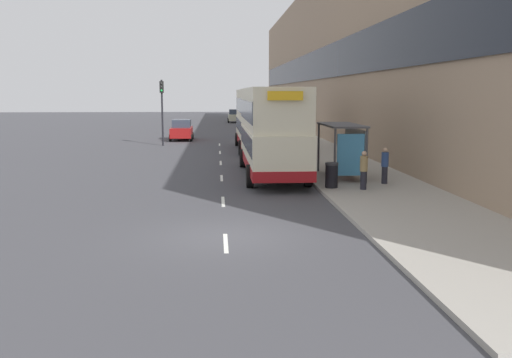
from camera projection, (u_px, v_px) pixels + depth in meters
ground_plane at (225, 236)px, 16.25m from camera, size 220.00×220.00×0.00m
pavement at (287, 135)px, 54.66m from camera, size 5.00×93.00×0.14m
terrace_facade at (329, 58)px, 53.84m from camera, size 3.10×93.00×14.72m
lane_mark_0 at (226, 243)px, 15.52m from camera, size 0.12×2.00×0.01m
lane_mark_1 at (223, 202)px, 21.45m from camera, size 0.12×2.00×0.01m
lane_mark_2 at (222, 178)px, 27.39m from camera, size 0.12×2.00×0.01m
lane_mark_3 at (221, 163)px, 33.32m from camera, size 0.12×2.00×0.01m
lane_mark_4 at (220, 152)px, 39.26m from camera, size 0.12×2.00×0.01m
lane_mark_5 at (219, 145)px, 45.19m from camera, size 0.12×2.00×0.01m
bus_shelter at (346, 141)px, 26.33m from camera, size 1.60×4.20×2.48m
double_decker_bus_near at (272, 130)px, 27.71m from camera, size 2.85×10.65×4.30m
double_decker_bus_ahead at (257, 118)px, 40.46m from camera, size 2.85×10.52×4.30m
car_0 at (182, 130)px, 49.48m from camera, size 1.96×4.27×1.78m
car_1 at (235, 116)px, 79.46m from camera, size 1.96×4.20×1.83m
car_2 at (252, 127)px, 54.09m from camera, size 2.06×3.90×1.69m
pedestrian_at_shelter at (364, 170)px, 23.23m from camera, size 0.31×0.31×1.58m
pedestrian_1 at (385, 165)px, 24.74m from camera, size 0.31×0.31×1.58m
litter_bin at (332, 175)px, 23.73m from camera, size 0.55×0.55×1.05m
traffic_light_far_kerb at (162, 102)px, 43.88m from camera, size 0.30×0.32×5.07m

